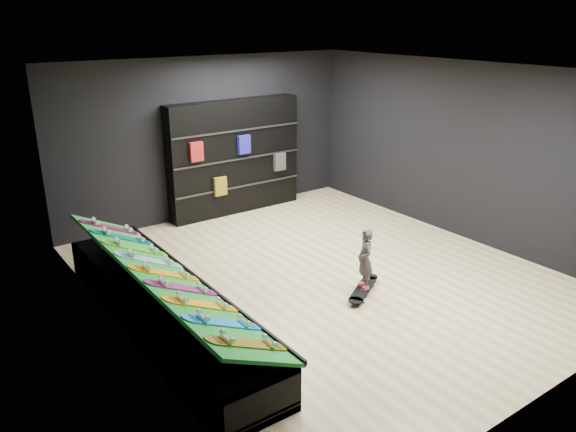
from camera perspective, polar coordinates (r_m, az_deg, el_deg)
floor at (r=8.49m, az=3.55°, el=-6.07°), size 6.00×7.00×0.01m
ceiling at (r=7.67m, az=4.04°, el=14.54°), size 6.00×7.00×0.01m
wall_back at (r=10.80m, az=-8.17°, el=7.87°), size 6.00×0.02×3.00m
wall_front at (r=5.85m, az=26.09°, el=-4.41°), size 6.00×0.02×3.00m
wall_left at (r=6.55m, az=-16.98°, el=-0.70°), size 0.02×7.00×3.00m
wall_right at (r=10.07m, az=17.19°, el=6.32°), size 0.02×7.00×3.00m
display_rack at (r=7.20m, az=-12.58°, el=-9.32°), size 0.90×4.50×0.50m
turf_ramp at (r=7.01m, az=-12.48°, el=-5.92°), size 0.92×4.50×0.46m
back_shelving at (r=10.95m, az=-5.46°, el=5.98°), size 2.74×0.32×2.19m
floor_skateboard at (r=8.02m, az=7.66°, el=-7.49°), size 0.95×0.70×0.09m
child at (r=7.88m, az=7.77°, el=-5.51°), size 0.21×0.24×0.52m
display_board_0 at (r=5.51m, az=-4.14°, el=-12.78°), size 0.93×0.22×0.50m
display_board_1 at (r=5.86m, az=-6.63°, el=-10.69°), size 0.93×0.22×0.50m
display_board_2 at (r=6.23m, az=-8.81°, el=-8.83°), size 0.93×0.22×0.50m
display_board_3 at (r=6.61m, az=-10.72°, el=-7.17°), size 0.93×0.22×0.50m
display_board_4 at (r=7.00m, az=-12.40°, el=-5.69°), size 0.93×0.22×0.50m
display_board_5 at (r=7.41m, az=-13.90°, el=-4.37°), size 0.93×0.22×0.50m
display_board_6 at (r=7.82m, az=-15.24°, el=-3.17°), size 0.93×0.22×0.50m
display_board_7 at (r=8.24m, az=-16.43°, el=-2.10°), size 0.93×0.22×0.50m
display_board_8 at (r=8.66m, az=-17.51°, el=-1.13°), size 0.93×0.22×0.50m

